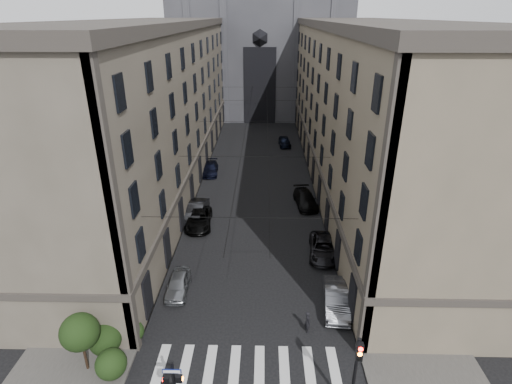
# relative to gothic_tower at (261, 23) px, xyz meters

# --- Properties ---
(sidewalk_left) EXTENTS (7.00, 80.00, 0.15)m
(sidewalk_left) POSITION_rel_gothic_tower_xyz_m (-10.50, -38.96, -17.72)
(sidewalk_left) COLOR #383533
(sidewalk_left) RESTS_ON ground
(sidewalk_right) EXTENTS (7.00, 80.00, 0.15)m
(sidewalk_right) POSITION_rel_gothic_tower_xyz_m (10.50, -38.96, -17.72)
(sidewalk_right) COLOR #383533
(sidewalk_right) RESTS_ON ground
(zebra_crossing) EXTENTS (11.00, 3.20, 0.01)m
(zebra_crossing) POSITION_rel_gothic_tower_xyz_m (0.00, -69.96, -17.79)
(zebra_crossing) COLOR beige
(zebra_crossing) RESTS_ON ground
(building_left) EXTENTS (13.60, 60.60, 18.85)m
(building_left) POSITION_rel_gothic_tower_xyz_m (-13.44, -38.96, -8.45)
(building_left) COLOR #4F483D
(building_left) RESTS_ON ground
(building_right) EXTENTS (13.60, 60.60, 18.85)m
(building_right) POSITION_rel_gothic_tower_xyz_m (13.44, -38.96, -8.45)
(building_right) COLOR brown
(building_right) RESTS_ON ground
(gothic_tower) EXTENTS (35.00, 23.00, 58.00)m
(gothic_tower) POSITION_rel_gothic_tower_xyz_m (0.00, 0.00, 0.00)
(gothic_tower) COLOR #2D2D33
(gothic_tower) RESTS_ON ground
(traffic_light_right) EXTENTS (0.34, 0.50, 5.20)m
(traffic_light_right) POSITION_rel_gothic_tower_xyz_m (5.60, -73.04, -14.51)
(traffic_light_right) COLOR black
(traffic_light_right) RESTS_ON ground
(shrub_cluster) EXTENTS (3.90, 4.40, 3.90)m
(shrub_cluster) POSITION_rel_gothic_tower_xyz_m (-8.72, -69.95, -16.00)
(shrub_cluster) COLOR black
(shrub_cluster) RESTS_ON sidewalk_left
(tram_wires) EXTENTS (14.00, 60.00, 0.43)m
(tram_wires) POSITION_rel_gothic_tower_xyz_m (0.00, -39.33, -10.55)
(tram_wires) COLOR black
(tram_wires) RESTS_ON ground
(car_left_near) EXTENTS (1.68, 4.05, 1.37)m
(car_left_near) POSITION_rel_gothic_tower_xyz_m (-5.55, -62.96, -17.11)
(car_left_near) COLOR gray
(car_left_near) RESTS_ON ground
(car_left_midnear) EXTENTS (2.19, 4.99, 1.59)m
(car_left_midnear) POSITION_rel_gothic_tower_xyz_m (-6.08, -50.74, -17.00)
(car_left_midnear) COLOR black
(car_left_midnear) RESTS_ON ground
(car_left_midfar) EXTENTS (2.79, 5.40, 1.46)m
(car_left_midfar) POSITION_rel_gothic_tower_xyz_m (-5.54, -52.56, -17.07)
(car_left_midfar) COLOR black
(car_left_midfar) RESTS_ON ground
(car_left_far) EXTENTS (2.23, 4.91, 1.39)m
(car_left_far) POSITION_rel_gothic_tower_xyz_m (-6.20, -38.24, -17.10)
(car_left_far) COLOR black
(car_left_far) RESTS_ON ground
(car_right_near) EXTENTS (2.12, 4.97, 1.59)m
(car_right_near) POSITION_rel_gothic_tower_xyz_m (6.20, -64.58, -17.00)
(car_right_near) COLOR slate
(car_right_near) RESTS_ON ground
(car_right_midnear) EXTENTS (2.90, 5.44, 1.46)m
(car_right_midnear) POSITION_rel_gothic_tower_xyz_m (6.20, -57.61, -17.07)
(car_right_midnear) COLOR black
(car_right_midnear) RESTS_ON ground
(car_right_midfar) EXTENTS (2.72, 5.41, 1.51)m
(car_right_midfar) POSITION_rel_gothic_tower_xyz_m (5.54, -47.65, -17.04)
(car_right_midfar) COLOR black
(car_right_midfar) RESTS_ON ground
(car_right_far) EXTENTS (2.05, 4.47, 1.49)m
(car_right_far) POSITION_rel_gothic_tower_xyz_m (4.20, -25.84, -17.05)
(car_right_far) COLOR black
(car_right_far) RESTS_ON ground
(pedestrian) EXTENTS (0.53, 0.67, 1.61)m
(pedestrian) POSITION_rel_gothic_tower_xyz_m (3.91, -66.96, -16.99)
(pedestrian) COLOR black
(pedestrian) RESTS_ON ground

